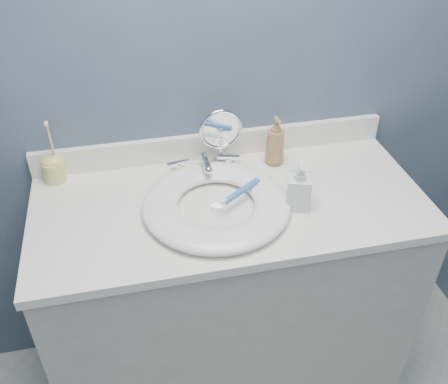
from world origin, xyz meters
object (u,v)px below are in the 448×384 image
object	(u,v)px
soap_bottle_amber	(275,141)
toothbrush_holder	(53,167)
soap_bottle_clear	(299,185)
makeup_mirror	(221,136)

from	to	relation	value
soap_bottle_amber	toothbrush_holder	bearing A→B (deg)	173.32
soap_bottle_clear	toothbrush_holder	world-z (taller)	toothbrush_holder
soap_bottle_amber	soap_bottle_clear	distance (m)	0.25
makeup_mirror	toothbrush_holder	size ratio (longest dim) A/B	1.00
makeup_mirror	toothbrush_holder	xyz separation A→B (m)	(-0.55, 0.04, -0.07)
soap_bottle_amber	makeup_mirror	bearing A→B (deg)	171.40
makeup_mirror	toothbrush_holder	distance (m)	0.55
toothbrush_holder	soap_bottle_clear	bearing A→B (deg)	-22.49
makeup_mirror	soap_bottle_clear	xyz separation A→B (m)	(0.18, -0.27, -0.04)
soap_bottle_clear	toothbrush_holder	size ratio (longest dim) A/B	0.74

